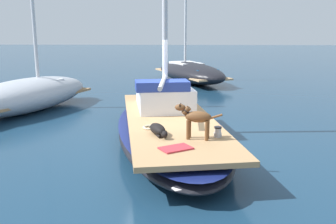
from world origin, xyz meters
name	(u,v)px	position (x,y,z in m)	size (l,w,h in m)	color
ground_plane	(170,143)	(0.00, 0.00, 0.00)	(120.00, 120.00, 0.00)	navy
sailboat_main	(170,130)	(0.00, 0.00, 0.34)	(3.73, 7.56, 0.66)	black
cabin_house	(164,95)	(-0.21, 1.10, 1.01)	(1.76, 2.43, 0.84)	silver
dog_brown	(196,118)	(0.57, -1.83, 1.08)	(0.93, 0.32, 0.70)	brown
dog_black	(158,130)	(-0.18, -1.57, 0.77)	(0.49, 0.90, 0.22)	black
deck_winch	(218,132)	(1.02, -1.67, 0.76)	(0.16, 0.16, 0.21)	#B7B7BC
coiled_rope	(150,127)	(-0.38, -1.08, 0.68)	(0.32, 0.32, 0.04)	beige
deck_towel	(176,148)	(0.20, -2.49, 0.68)	(0.56, 0.36, 0.03)	#C6333D
moored_boat_far_astern	(190,72)	(0.69, 11.05, 0.55)	(4.73, 6.89, 5.94)	black
moored_boat_port_side	(27,94)	(-5.00, 3.48, 0.59)	(3.92, 6.07, 6.69)	#B2B7C1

